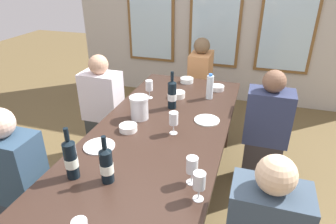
{
  "coord_description": "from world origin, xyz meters",
  "views": [
    {
      "loc": [
        0.64,
        -1.76,
        1.88
      ],
      "look_at": [
        0.0,
        0.29,
        0.79
      ],
      "focal_mm": 31.69,
      "sensor_mm": 36.0,
      "label": 1
    }
  ],
  "objects_px": {
    "wine_bottle_0": "(172,94)",
    "wine_glass_0": "(199,182)",
    "tasting_bowl_1": "(217,88)",
    "wine_glass_4": "(149,86)",
    "dining_table": "(156,142)",
    "seated_person_4": "(200,85)",
    "seated_person_0": "(103,111)",
    "tasting_bowl_3": "(128,128)",
    "wine_bottle_2": "(71,159)",
    "tasting_bowl_2": "(178,95)",
    "wine_glass_2": "(192,166)",
    "wine_bottle_1": "(106,165)",
    "tasting_bowl_0": "(187,80)",
    "white_plate_1": "(99,146)",
    "metal_pitcher": "(139,108)",
    "water_bottle": "(210,87)",
    "white_plate_0": "(207,120)",
    "seated_person_2": "(17,186)",
    "wine_glass_5": "(174,119)",
    "seated_person_1": "(265,133)"
  },
  "relations": [
    {
      "from": "wine_bottle_0",
      "to": "seated_person_0",
      "type": "relative_size",
      "value": 0.3
    },
    {
      "from": "tasting_bowl_0",
      "to": "tasting_bowl_1",
      "type": "bearing_deg",
      "value": -18.36
    },
    {
      "from": "dining_table",
      "to": "white_plate_1",
      "type": "xyz_separation_m",
      "value": [
        -0.32,
        -0.26,
        0.07
      ]
    },
    {
      "from": "water_bottle",
      "to": "tasting_bowl_0",
      "type": "bearing_deg",
      "value": 131.91
    },
    {
      "from": "wine_bottle_1",
      "to": "wine_bottle_2",
      "type": "relative_size",
      "value": 0.91
    },
    {
      "from": "tasting_bowl_3",
      "to": "wine_glass_2",
      "type": "bearing_deg",
      "value": -36.28
    },
    {
      "from": "wine_glass_0",
      "to": "seated_person_1",
      "type": "distance_m",
      "value": 1.3
    },
    {
      "from": "white_plate_0",
      "to": "tasting_bowl_0",
      "type": "bearing_deg",
      "value": 114.94
    },
    {
      "from": "water_bottle",
      "to": "wine_glass_5",
      "type": "height_order",
      "value": "water_bottle"
    },
    {
      "from": "water_bottle",
      "to": "wine_glass_2",
      "type": "xyz_separation_m",
      "value": [
        0.12,
        -1.22,
        0.0
      ]
    },
    {
      "from": "seated_person_4",
      "to": "tasting_bowl_0",
      "type": "bearing_deg",
      "value": -95.54
    },
    {
      "from": "metal_pitcher",
      "to": "seated_person_2",
      "type": "xyz_separation_m",
      "value": [
        -0.58,
        -0.79,
        -0.31
      ]
    },
    {
      "from": "tasting_bowl_2",
      "to": "wine_glass_0",
      "type": "relative_size",
      "value": 0.78
    },
    {
      "from": "wine_glass_4",
      "to": "wine_glass_2",
      "type": "bearing_deg",
      "value": -58.13
    },
    {
      "from": "wine_bottle_2",
      "to": "tasting_bowl_2",
      "type": "distance_m",
      "value": 1.34
    },
    {
      "from": "wine_glass_4",
      "to": "seated_person_4",
      "type": "xyz_separation_m",
      "value": [
        0.28,
        0.99,
        -0.33
      ]
    },
    {
      "from": "tasting_bowl_1",
      "to": "wine_glass_0",
      "type": "bearing_deg",
      "value": -84.77
    },
    {
      "from": "wine_glass_5",
      "to": "seated_person_4",
      "type": "relative_size",
      "value": 0.16
    },
    {
      "from": "wine_glass_0",
      "to": "tasting_bowl_3",
      "type": "bearing_deg",
      "value": 139.91
    },
    {
      "from": "wine_glass_4",
      "to": "seated_person_0",
      "type": "xyz_separation_m",
      "value": [
        -0.51,
        0.0,
        -0.33
      ]
    },
    {
      "from": "wine_bottle_2",
      "to": "tasting_bowl_0",
      "type": "bearing_deg",
      "value": 81.28
    },
    {
      "from": "metal_pitcher",
      "to": "seated_person_4",
      "type": "height_order",
      "value": "seated_person_4"
    },
    {
      "from": "dining_table",
      "to": "tasting_bowl_1",
      "type": "height_order",
      "value": "tasting_bowl_1"
    },
    {
      "from": "tasting_bowl_1",
      "to": "wine_glass_4",
      "type": "distance_m",
      "value": 0.7
    },
    {
      "from": "white_plate_0",
      "to": "tasting_bowl_0",
      "type": "distance_m",
      "value": 0.86
    },
    {
      "from": "white_plate_0",
      "to": "wine_bottle_0",
      "type": "bearing_deg",
      "value": 156.8
    },
    {
      "from": "tasting_bowl_1",
      "to": "seated_person_0",
      "type": "relative_size",
      "value": 0.12
    },
    {
      "from": "white_plate_1",
      "to": "wine_glass_2",
      "type": "bearing_deg",
      "value": -13.98
    },
    {
      "from": "wine_glass_5",
      "to": "wine_bottle_0",
      "type": "bearing_deg",
      "value": 108.16
    },
    {
      "from": "tasting_bowl_3",
      "to": "metal_pitcher",
      "type": "bearing_deg",
      "value": 88.11
    },
    {
      "from": "metal_pitcher",
      "to": "tasting_bowl_3",
      "type": "distance_m",
      "value": 0.23
    },
    {
      "from": "white_plate_1",
      "to": "wine_glass_4",
      "type": "xyz_separation_m",
      "value": [
        0.04,
        0.88,
        0.11
      ]
    },
    {
      "from": "wine_bottle_0",
      "to": "wine_bottle_2",
      "type": "xyz_separation_m",
      "value": [
        -0.29,
        -1.07,
        0.0
      ]
    },
    {
      "from": "seated_person_1",
      "to": "tasting_bowl_0",
      "type": "bearing_deg",
      "value": 151.28
    },
    {
      "from": "tasting_bowl_1",
      "to": "tasting_bowl_3",
      "type": "height_order",
      "value": "same"
    },
    {
      "from": "wine_bottle_1",
      "to": "tasting_bowl_2",
      "type": "xyz_separation_m",
      "value": [
        0.06,
        1.28,
        -0.09
      ]
    },
    {
      "from": "wine_bottle_0",
      "to": "wine_glass_0",
      "type": "bearing_deg",
      "value": -66.11
    },
    {
      "from": "wine_glass_2",
      "to": "wine_glass_5",
      "type": "bearing_deg",
      "value": 117.09
    },
    {
      "from": "tasting_bowl_1",
      "to": "wine_glass_2",
      "type": "bearing_deg",
      "value": -86.96
    },
    {
      "from": "wine_glass_2",
      "to": "seated_person_0",
      "type": "bearing_deg",
      "value": 137.79
    },
    {
      "from": "white_plate_0",
      "to": "metal_pitcher",
      "type": "relative_size",
      "value": 1.07
    },
    {
      "from": "tasting_bowl_2",
      "to": "water_bottle",
      "type": "height_order",
      "value": "water_bottle"
    },
    {
      "from": "white_plate_1",
      "to": "seated_person_0",
      "type": "relative_size",
      "value": 0.19
    },
    {
      "from": "wine_glass_2",
      "to": "seated_person_0",
      "type": "distance_m",
      "value": 1.61
    },
    {
      "from": "wine_glass_4",
      "to": "seated_person_1",
      "type": "bearing_deg",
      "value": 2.03
    },
    {
      "from": "water_bottle",
      "to": "seated_person_4",
      "type": "relative_size",
      "value": 0.22
    },
    {
      "from": "tasting_bowl_3",
      "to": "wine_bottle_1",
      "type": "bearing_deg",
      "value": -77.39
    },
    {
      "from": "tasting_bowl_0",
      "to": "seated_person_2",
      "type": "height_order",
      "value": "seated_person_2"
    },
    {
      "from": "tasting_bowl_1",
      "to": "wine_glass_5",
      "type": "xyz_separation_m",
      "value": [
        -0.18,
        -0.94,
        0.1
      ]
    },
    {
      "from": "white_plate_1",
      "to": "wine_bottle_0",
      "type": "relative_size",
      "value": 0.65
    }
  ]
}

